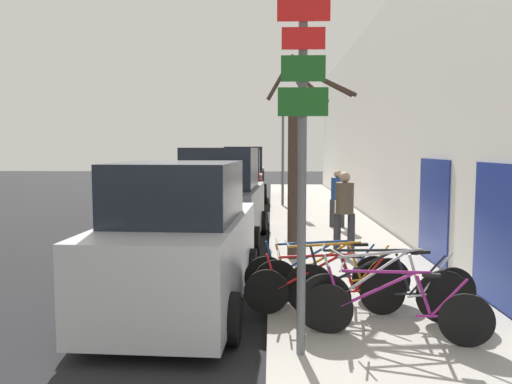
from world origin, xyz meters
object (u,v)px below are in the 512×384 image
Objects in this scene: bicycle_5 at (320,274)px; pedestrian_near at (345,206)px; traffic_light at (283,132)px; parked_car_1 at (222,201)px; street_tree at (296,157)px; bicycle_0 at (395,309)px; bicycle_4 at (332,278)px; pedestrian_far at (337,194)px; signpost at (302,147)px; bicycle_2 at (375,289)px; bicycle_3 at (324,288)px; parked_car_3 at (244,176)px; parked_car_2 at (235,186)px; bicycle_1 at (389,294)px; parked_car_0 at (181,243)px.

bicycle_5 is 1.29× the size of pedestrian_near.
parked_car_1 is at bearing -103.07° from traffic_light.
bicycle_0 is at bearing -77.60° from street_tree.
pedestrian_far is (1.00, 7.18, 0.55)m from bicycle_4.
street_tree is (0.17, 4.76, -0.19)m from signpost.
parked_car_1 is at bearing 33.97° from bicycle_2.
bicycle_4 is 1.31× the size of pedestrian_near.
traffic_light is at bearing 108.81° from pedestrian_near.
bicycle_2 reaches higher than bicycle_3.
parked_car_3 is at bearing 22.76° from bicycle_0.
parked_car_2 is at bearing 92.95° from parked_car_1.
pedestrian_near reaches higher than bicycle_1.
bicycle_0 is at bearing 162.19° from bicycle_1.
pedestrian_far is at bearing 10.86° from bicycle_0.
bicycle_2 is 0.77m from bicycle_4.
parked_car_1 reaches higher than bicycle_1.
bicycle_1 is at bearing -144.32° from bicycle_2.
bicycle_1 is 8.06m from pedestrian_far.
bicycle_2 is at bearing -104.62° from bicycle_3.
parked_car_2 is at bearing 26.78° from bicycle_0.
parked_car_1 is 3.28m from pedestrian_near.
bicycle_3 is 2.19m from parked_car_0.
pedestrian_near is at bearing -77.71° from parked_car_3.
parked_car_2 is at bearing 5.65° from bicycle_4.
bicycle_1 is 6.80m from parked_car_1.
bicycle_4 is 0.53× the size of parked_car_0.
bicycle_0 is 5.02m from pedestrian_near.
pedestrian_far is (1.16, 6.91, 0.56)m from bicycle_5.
parked_car_1 reaches higher than parked_car_0.
bicycle_1 is 0.56× the size of parked_car_3.
parked_car_3 is 4.14m from traffic_light.
parked_car_3 is 1.04× the size of street_tree.
bicycle_2 is 0.58× the size of street_tree.
signpost is 2.63m from bicycle_4.
traffic_light is at bearing -3.97° from bicycle_4.
signpost reaches higher than bicycle_1.
traffic_light reaches higher than bicycle_1.
pedestrian_far reaches higher than bicycle_3.
parked_car_0 is at bearing 84.61° from bicycle_2.
bicycle_4 is 1.02× the size of bicycle_5.
parked_car_1 is at bearing -90.68° from parked_car_3.
bicycle_1 is 13.70m from traffic_light.
bicycle_4 is 2.26m from parked_car_0.
bicycle_1 is at bearing -63.85° from parked_car_1.
bicycle_5 is (-0.76, 1.13, -0.03)m from bicycle_1.
bicycle_1 is 3.03m from parked_car_0.
signpost is 1.66× the size of bicycle_1.
bicycle_3 is at bearing -83.88° from parked_car_3.
street_tree reaches higher than parked_car_0.
parked_car_1 is (-1.96, 5.09, 0.55)m from bicycle_5.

